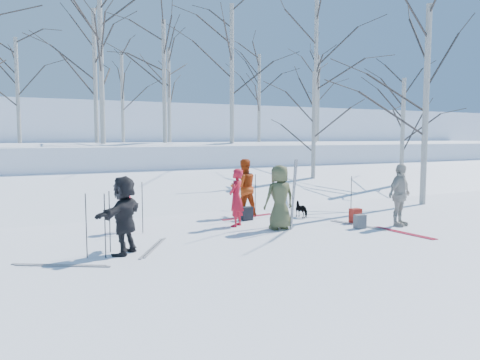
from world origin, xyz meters
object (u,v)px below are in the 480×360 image
skier_red_north (236,198)px  dog (302,209)px  backpack_grey (360,222)px  skier_olive_center (280,197)px  skier_red_seated (126,213)px  backpack_red (355,216)px  skier_cream_east (400,195)px  skier_redor_behind (244,187)px  skier_grey_west (124,215)px  backpack_dark (246,214)px

skier_red_north → dog: size_ratio=2.72×
skier_red_north → dog: 2.58m
dog → backpack_grey: (0.39, -2.21, -0.06)m
skier_olive_center → skier_red_seated: (-3.79, 1.49, -0.37)m
dog → backpack_red: bearing=110.5°
skier_cream_east → dog: 2.98m
dog → backpack_red: dog is taller
skier_redor_behind → dog: (1.48, -1.07, -0.65)m
skier_redor_behind → backpack_red: 3.54m
skier_red_north → skier_redor_behind: 1.78m
skier_red_north → skier_cream_east: skier_cream_east is taller
dog → skier_cream_east: bearing=115.4°
skier_grey_west → backpack_dark: (4.22, 2.41, -0.64)m
dog → backpack_red: 1.73m
skier_red_seated → backpack_red: 6.49m
skier_olive_center → skier_cream_east: 3.44m
backpack_grey → backpack_dark: 3.34m
backpack_dark → skier_redor_behind: bearing=68.5°
skier_grey_west → backpack_dark: bearing=163.3°
skier_olive_center → backpack_grey: (2.02, -0.90, -0.68)m
skier_olive_center → backpack_grey: size_ratio=4.60×
skier_redor_behind → skier_grey_west: (-4.51, -3.16, -0.06)m
skier_redor_behind → skier_cream_east: (3.10, -3.49, -0.03)m
skier_cream_east → backpack_red: (-0.78, 0.91, -0.67)m
skier_red_north → skier_cream_east: bearing=110.9°
dog → backpack_grey: bearing=91.7°
skier_red_north → backpack_grey: 3.45m
backpack_dark → skier_red_north: bearing=-134.2°
dog → skier_redor_behind: bearing=-44.2°
skier_grey_west → dog: skier_grey_west is taller
skier_cream_east → dog: (-1.62, 2.42, -0.63)m
skier_cream_east → skier_grey_west: 7.62m
skier_grey_west → backpack_red: bearing=138.3°
skier_red_north → dog: skier_red_north is taller
skier_cream_east → dog: size_ratio=2.96×
skier_redor_behind → backpack_red: bearing=136.8°
skier_cream_east → skier_red_north: bearing=137.9°
skier_cream_east → backpack_grey: bearing=154.4°
skier_red_north → skier_grey_west: skier_grey_west is taller
skier_red_seated → skier_grey_west: bearing=-169.5°
skier_olive_center → backpack_dark: skier_olive_center is taller
backpack_dark → backpack_red: bearing=-35.2°
skier_grey_west → skier_red_north: bearing=159.1°
skier_olive_center → skier_red_seated: 4.09m
skier_red_north → skier_cream_east: size_ratio=0.92×
dog → backpack_dark: dog is taller
skier_grey_west → backpack_grey: 6.42m
skier_red_seated → skier_red_north: bearing=-76.6°
skier_cream_east → backpack_dark: skier_cream_east is taller
backpack_grey → skier_red_seated: bearing=157.6°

